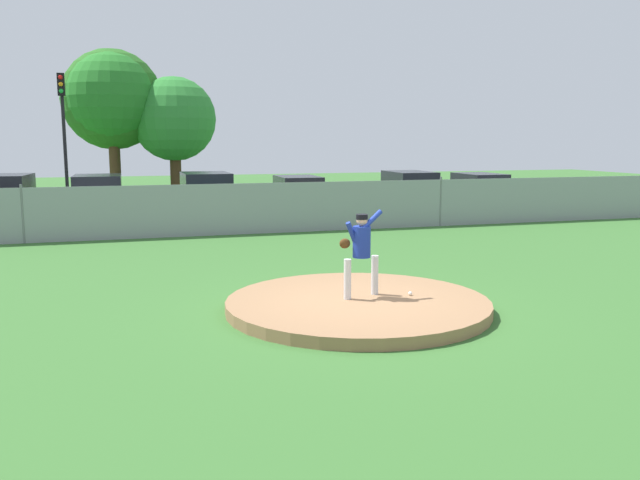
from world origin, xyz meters
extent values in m
plane|color=#386B2D|center=(0.00, 6.00, 0.00)|extent=(80.00, 80.00, 0.00)
cube|color=#2B2B2D|center=(0.00, 14.50, 0.00)|extent=(44.00, 7.00, 0.01)
cylinder|color=#99704C|center=(0.00, 0.00, 0.10)|extent=(4.69, 4.69, 0.20)
cylinder|color=silver|center=(-0.17, 0.06, 0.56)|extent=(0.13, 0.13, 0.72)
cylinder|color=silver|center=(0.43, 0.27, 0.56)|extent=(0.13, 0.13, 0.72)
cylinder|color=navy|center=(0.13, 0.17, 1.21)|extent=(0.32, 0.32, 0.56)
cylinder|color=navy|center=(0.31, 0.17, 1.58)|extent=(0.48, 0.24, 0.37)
cylinder|color=navy|center=(-0.05, 0.17, 1.35)|extent=(0.29, 0.18, 0.46)
ellipsoid|color=#4C2D14|center=(-0.17, 0.22, 1.18)|extent=(0.20, 0.12, 0.18)
sphere|color=tan|center=(0.13, 0.17, 1.59)|extent=(0.20, 0.20, 0.20)
cylinder|color=black|center=(0.13, 0.17, 1.66)|extent=(0.21, 0.21, 0.09)
sphere|color=white|center=(1.01, -0.01, 0.24)|extent=(0.07, 0.07, 0.07)
cube|color=gray|center=(0.00, 10.00, 0.82)|extent=(33.64, 0.03, 1.63)
cylinder|color=slate|center=(-6.73, 10.00, 0.87)|extent=(0.07, 0.07, 1.73)
cylinder|color=slate|center=(6.73, 10.00, 0.87)|extent=(0.07, 0.07, 1.73)
cube|color=#B7BABF|center=(10.75, 14.25, 0.66)|extent=(1.76, 4.30, 0.67)
cube|color=black|center=(10.75, 14.25, 1.28)|extent=(1.60, 2.38, 0.59)
cylinder|color=black|center=(10.76, 15.58, 0.32)|extent=(1.77, 0.66, 0.64)
cylinder|color=black|center=(10.73, 12.93, 0.32)|extent=(1.77, 0.66, 0.64)
cube|color=#146066|center=(-0.87, 14.39, 0.72)|extent=(1.90, 4.31, 0.80)
cube|color=black|center=(-0.87, 14.39, 1.45)|extent=(1.74, 2.38, 0.65)
cylinder|color=black|center=(-0.88, 15.72, 0.32)|extent=(1.93, 0.66, 0.64)
cylinder|color=black|center=(-0.86, 13.06, 0.32)|extent=(1.93, 0.66, 0.64)
cube|color=slate|center=(7.59, 14.49, 0.65)|extent=(1.90, 4.64, 0.66)
cube|color=black|center=(7.59, 14.49, 1.34)|extent=(1.69, 2.57, 0.71)
cylinder|color=black|center=(7.63, 15.91, 0.32)|extent=(1.83, 0.70, 0.64)
cylinder|color=black|center=(7.54, 13.07, 0.32)|extent=(1.83, 0.70, 0.64)
cube|color=#232328|center=(-7.94, 14.78, 0.71)|extent=(2.17, 4.36, 0.79)
cube|color=black|center=(-7.94, 14.78, 1.45)|extent=(1.89, 2.44, 0.68)
cylinder|color=black|center=(-7.84, 16.09, 0.32)|extent=(1.98, 0.78, 0.64)
cube|color=tan|center=(2.76, 14.46, 0.66)|extent=(1.80, 4.27, 0.67)
cube|color=black|center=(2.76, 14.46, 1.28)|extent=(1.62, 2.37, 0.59)
cylinder|color=black|center=(2.79, 15.77, 0.32)|extent=(1.78, 0.68, 0.64)
cylinder|color=black|center=(2.73, 13.14, 0.32)|extent=(1.78, 0.68, 0.64)
cube|color=silver|center=(-4.75, 14.05, 0.71)|extent=(1.80, 4.06, 0.79)
cube|color=black|center=(-4.75, 14.05, 1.43)|extent=(1.64, 2.24, 0.65)
cylinder|color=black|center=(-4.73, 15.30, 0.32)|extent=(1.83, 0.66, 0.64)
cylinder|color=black|center=(-4.76, 12.79, 0.32)|extent=(1.83, 0.66, 0.64)
cone|color=orange|center=(5.95, 15.61, 0.28)|extent=(0.32, 0.32, 0.55)
cube|color=black|center=(5.95, 15.61, 0.02)|extent=(0.40, 0.40, 0.03)
cylinder|color=black|center=(-6.10, 18.54, 2.83)|extent=(0.14, 0.14, 5.66)
cube|color=black|center=(-6.10, 18.36, 5.21)|extent=(0.28, 0.24, 0.90)
sphere|color=red|center=(-6.10, 18.24, 5.48)|extent=(0.18, 0.18, 0.18)
sphere|color=orange|center=(-6.10, 18.24, 5.21)|extent=(0.18, 0.18, 0.18)
sphere|color=green|center=(-6.10, 18.24, 4.94)|extent=(0.18, 0.18, 0.18)
cylinder|color=#4C331E|center=(-4.23, 23.96, 1.77)|extent=(0.49, 0.49, 3.54)
sphere|color=#267826|center=(-4.23, 23.96, 5.08)|extent=(4.39, 4.39, 4.39)
cylinder|color=#4C331E|center=(-4.18, 24.57, 1.62)|extent=(0.53, 0.53, 3.25)
sphere|color=#27661F|center=(-4.18, 24.57, 5.00)|extent=(5.00, 5.00, 5.00)
cylinder|color=#4C331E|center=(-1.23, 23.90, 1.28)|extent=(0.57, 0.57, 2.56)
sphere|color=#2E8332|center=(-1.23, 23.90, 4.05)|extent=(4.25, 4.25, 4.25)
camera|label=1|loc=(-3.93, -10.70, 3.01)|focal=36.88mm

